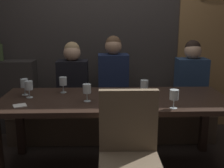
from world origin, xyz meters
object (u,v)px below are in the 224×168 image
(wine_bottle_pale_label, at_px, (0,52))
(wine_glass_near_right, at_px, (174,95))
(diner_bearded, at_px, (113,73))
(wine_glass_near_left, at_px, (144,85))
(wine_glass_far_left, at_px, (24,84))
(dining_table, at_px, (115,107))
(chair_near_side, at_px, (129,149))
(diner_far_end, at_px, (191,75))
(wine_glass_center_back, at_px, (87,89))
(banquette_bench, at_px, (112,121))
(wine_glass_end_left, at_px, (63,82))
(diner_redhead, at_px, (73,76))
(wine_glass_far_right, at_px, (29,86))

(wine_bottle_pale_label, xyz_separation_m, wine_glass_near_right, (1.92, -1.37, -0.21))
(diner_bearded, distance_m, wine_glass_near_left, 0.74)
(wine_glass_near_left, relative_size, wine_glass_far_left, 1.00)
(wine_bottle_pale_label, xyz_separation_m, wine_glass_far_left, (0.54, -0.89, -0.22))
(dining_table, height_order, wine_glass_near_left, wine_glass_near_left)
(chair_near_side, height_order, diner_far_end, diner_far_end)
(diner_bearded, height_order, wine_glass_center_back, diner_bearded)
(banquette_bench, distance_m, wine_glass_end_left, 0.95)
(diner_bearded, height_order, wine_glass_near_right, diner_bearded)
(dining_table, relative_size, diner_redhead, 2.85)
(dining_table, distance_m, wine_glass_center_back, 0.35)
(diner_far_end, relative_size, wine_glass_center_back, 4.80)
(dining_table, relative_size, chair_near_side, 2.24)
(chair_near_side, relative_size, wine_glass_far_left, 5.98)
(wine_glass_center_back, bearing_deg, banquette_bench, 72.22)
(diner_redhead, bearing_deg, wine_glass_far_right, -118.86)
(wine_bottle_pale_label, distance_m, wine_glass_center_back, 1.65)
(chair_near_side, bearing_deg, diner_redhead, 111.34)
(dining_table, xyz_separation_m, wine_glass_near_right, (0.49, -0.33, 0.20))
(wine_bottle_pale_label, height_order, wine_glass_near_right, wine_bottle_pale_label)
(wine_glass_near_right, bearing_deg, wine_glass_far_right, 164.18)
(chair_near_side, relative_size, diner_redhead, 1.27)
(wine_glass_near_right, relative_size, wine_glass_far_right, 1.00)
(chair_near_side, relative_size, wine_bottle_pale_label, 3.01)
(wine_glass_center_back, bearing_deg, wine_glass_end_left, 129.54)
(diner_far_end, height_order, wine_glass_near_left, diner_far_end)
(diner_far_end, height_order, wine_glass_far_right, diner_far_end)
(wine_glass_center_back, bearing_deg, wine_bottle_pale_label, 135.78)
(wine_glass_near_left, height_order, wine_glass_end_left, same)
(dining_table, distance_m, wine_glass_far_left, 0.92)
(diner_redhead, bearing_deg, wine_bottle_pale_label, 159.74)
(dining_table, height_order, wine_glass_far_right, wine_glass_far_right)
(diner_bearded, height_order, wine_glass_far_right, diner_bearded)
(diner_redhead, distance_m, diner_bearded, 0.49)
(dining_table, relative_size, wine_glass_near_left, 13.41)
(dining_table, relative_size, wine_glass_end_left, 13.41)
(chair_near_side, bearing_deg, dining_table, 96.12)
(wine_glass_far_right, distance_m, wine_glass_far_left, 0.12)
(diner_redhead, height_order, wine_glass_far_right, diner_redhead)
(diner_redhead, relative_size, diner_far_end, 0.98)
(wine_bottle_pale_label, bearing_deg, wine_glass_near_left, -29.90)
(dining_table, height_order, chair_near_side, chair_near_side)
(wine_glass_end_left, bearing_deg, wine_glass_near_right, -28.33)
(wine_glass_center_back, bearing_deg, diner_redhead, 105.12)
(wine_glass_far_right, bearing_deg, chair_near_side, -40.22)
(banquette_bench, distance_m, diner_bearded, 0.62)
(wine_glass_near_left, height_order, wine_glass_center_back, same)
(diner_far_end, distance_m, wine_glass_far_left, 1.93)
(chair_near_side, height_order, wine_glass_far_left, chair_near_side)
(wine_glass_end_left, relative_size, wine_glass_far_left, 1.00)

